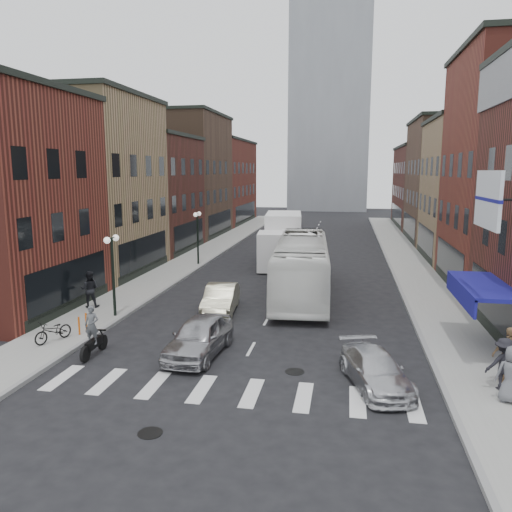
{
  "coord_description": "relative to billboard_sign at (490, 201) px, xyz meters",
  "views": [
    {
      "loc": [
        3.7,
        -18.06,
        7.2
      ],
      "look_at": [
        -0.95,
        7.33,
        2.76
      ],
      "focal_mm": 35.0,
      "sensor_mm": 36.0,
      "label": 1
    }
  ],
  "objects": [
    {
      "name": "streetlamp_near",
      "position": [
        -15.99,
        3.5,
        -3.22
      ],
      "size": [
        0.32,
        1.22,
        4.11
      ],
      "color": "black",
      "rests_on": "ground"
    },
    {
      "name": "crosswalk_stripes",
      "position": [
        -8.59,
        -3.5,
        -6.13
      ],
      "size": [
        12.0,
        2.2,
        0.01
      ],
      "primitive_type": "cube",
      "color": "silver",
      "rests_on": "ground"
    },
    {
      "name": "motorcycle_rider",
      "position": [
        -14.52,
        -1.37,
        -5.18
      ],
      "size": [
        0.58,
        2.0,
        2.04
      ],
      "rotation": [
        0.0,
        0.0,
        0.05
      ],
      "color": "black",
      "rests_on": "ground"
    },
    {
      "name": "curb_car",
      "position": [
        -3.79,
        -2.24,
        -5.55
      ],
      "size": [
        2.78,
        4.35,
        1.17
      ],
      "primitive_type": "imported",
      "rotation": [
        0.0,
        0.0,
        0.3
      ],
      "color": "silver",
      "rests_on": "ground"
    },
    {
      "name": "bldg_right_far_b",
      "position": [
        6.41,
        48.5,
        -0.98
      ],
      "size": [
        10.3,
        16.2,
        10.3
      ],
      "color": "#4B231A",
      "rests_on": "ground"
    },
    {
      "name": "parked_bicycle",
      "position": [
        -16.78,
        -0.49,
        -5.53
      ],
      "size": [
        1.21,
        1.83,
        0.91
      ],
      "primitive_type": "imported",
      "rotation": [
        0.0,
        0.0,
        -0.39
      ],
      "color": "black",
      "rests_on": "sidewalk_left"
    },
    {
      "name": "box_truck",
      "position": [
        -9.84,
        19.47,
        -4.23
      ],
      "size": [
        3.28,
        9.08,
        3.86
      ],
      "rotation": [
        0.0,
        0.0,
        0.1
      ],
      "color": "white",
      "rests_on": "ground"
    },
    {
      "name": "bike_rack",
      "position": [
        -16.19,
        0.8,
        -5.58
      ],
      "size": [
        0.08,
        0.68,
        0.8
      ],
      "color": "#D8590C",
      "rests_on": "sidewalk_left"
    },
    {
      "name": "bldg_left_far_a",
      "position": [
        -23.58,
        34.5,
        0.52
      ],
      "size": [
        10.3,
        12.2,
        13.3
      ],
      "color": "#4E3627",
      "rests_on": "ground"
    },
    {
      "name": "awning_blue",
      "position": [
        0.34,
        2.0,
        -3.5
      ],
      "size": [
        1.8,
        5.0,
        0.78
      ],
      "color": "navy",
      "rests_on": "ground"
    },
    {
      "name": "ped_left_solo",
      "position": [
        -17.96,
        4.71,
        -5.02
      ],
      "size": [
        1.04,
        0.76,
        1.92
      ],
      "primitive_type": "imported",
      "rotation": [
        0.0,
        0.0,
        3.41
      ],
      "color": "black",
      "rests_on": "sidewalk_left"
    },
    {
      "name": "distant_tower",
      "position": [
        -8.59,
        77.5,
        18.87
      ],
      "size": [
        14.0,
        14.0,
        50.0
      ],
      "primitive_type": "cube",
      "color": "#9399A0",
      "rests_on": "ground"
    },
    {
      "name": "ped_right_b",
      "position": [
        0.6,
        -1.45,
        -5.02
      ],
      "size": [
        1.17,
        0.66,
        1.92
      ],
      "primitive_type": "imported",
      "rotation": [
        0.0,
        0.0,
        3.23
      ],
      "color": "#94714B",
      "rests_on": "sidewalk_right"
    },
    {
      "name": "billboard_sign",
      "position": [
        0.0,
        0.0,
        0.0
      ],
      "size": [
        1.52,
        3.0,
        3.7
      ],
      "color": "black",
      "rests_on": "ground"
    },
    {
      "name": "bldg_left_mid_b",
      "position": [
        -23.58,
        23.5,
        -0.98
      ],
      "size": [
        10.3,
        10.2,
        10.3
      ],
      "color": "#4B231A",
      "rests_on": "ground"
    },
    {
      "name": "ped_right_c",
      "position": [
        0.21,
        -2.97,
        -5.09
      ],
      "size": [
        0.94,
        0.68,
        1.78
      ],
      "primitive_type": "imported",
      "rotation": [
        0.0,
        0.0,
        3.01
      ],
      "color": "slate",
      "rests_on": "sidewalk_right"
    },
    {
      "name": "curb_left",
      "position": [
        -15.59,
        21.5,
        -6.13
      ],
      "size": [
        0.2,
        74.0,
        0.16
      ],
      "primitive_type": "cube",
      "color": "gray",
      "rests_on": "ground"
    },
    {
      "name": "bldg_right_far_a",
      "position": [
        6.41,
        34.5,
        0.02
      ],
      "size": [
        10.3,
        12.2,
        12.3
      ],
      "color": "#4E3627",
      "rests_on": "ground"
    },
    {
      "name": "sedan_left_far",
      "position": [
        -11.13,
        5.5,
        -5.43
      ],
      "size": [
        1.92,
        4.41,
        1.41
      ],
      "primitive_type": "imported",
      "rotation": [
        0.0,
        0.0,
        0.1
      ],
      "color": "beige",
      "rests_on": "ground"
    },
    {
      "name": "bldg_right_mid_b",
      "position": [
        6.41,
        23.5,
        -0.48
      ],
      "size": [
        10.3,
        10.2,
        11.3
      ],
      "color": "#A38759",
      "rests_on": "ground"
    },
    {
      "name": "sidewalk_right",
      "position": [
        -0.09,
        21.5,
        -6.06
      ],
      "size": [
        3.0,
        74.0,
        0.15
      ],
      "primitive_type": "cube",
      "color": "gray",
      "rests_on": "ground"
    },
    {
      "name": "ped_right_a",
      "position": [
        0.25,
        -2.06,
        -5.11
      ],
      "size": [
        1.2,
        0.75,
        1.74
      ],
      "primitive_type": "imported",
      "rotation": [
        0.0,
        0.0,
        3.32
      ],
      "color": "black",
      "rests_on": "sidewalk_right"
    },
    {
      "name": "sedan_left_near",
      "position": [
        -10.46,
        -0.5,
        -5.38
      ],
      "size": [
        2.11,
        4.56,
        1.51
      ],
      "primitive_type": "imported",
      "rotation": [
        0.0,
        0.0,
        -0.07
      ],
      "color": "#A7A7AC",
      "rests_on": "ground"
    },
    {
      "name": "bldg_left_far_b",
      "position": [
        -23.58,
        48.5,
        -0.48
      ],
      "size": [
        10.3,
        16.2,
        11.3
      ],
      "color": "maroon",
      "rests_on": "ground"
    },
    {
      "name": "sidewalk_left",
      "position": [
        -17.09,
        21.5,
        -6.06
      ],
      "size": [
        3.0,
        74.0,
        0.15
      ],
      "primitive_type": "cube",
      "color": "gray",
      "rests_on": "ground"
    },
    {
      "name": "streetlamp_far",
      "position": [
        -15.99,
        17.5,
        -3.22
      ],
      "size": [
        0.32,
        1.22,
        4.11
      ],
      "color": "black",
      "rests_on": "ground"
    },
    {
      "name": "bldg_left_mid_a",
      "position": [
        -23.58,
        13.5,
        0.02
      ],
      "size": [
        10.3,
        10.2,
        12.3
      ],
      "color": "#A38759",
      "rests_on": "ground"
    },
    {
      "name": "curb_right",
      "position": [
        -1.59,
        21.5,
        -6.13
      ],
      "size": [
        0.2,
        74.0,
        0.16
      ],
      "primitive_type": "cube",
      "color": "gray",
      "rests_on": "ground"
    },
    {
      "name": "ground",
      "position": [
        -8.59,
        -0.5,
        -6.13
      ],
      "size": [
        160.0,
        160.0,
        0.0
      ],
      "primitive_type": "plane",
      "color": "black",
      "rests_on": "ground"
    },
    {
      "name": "transit_bus",
      "position": [
        -7.39,
        9.71,
        -4.41
      ],
      "size": [
        3.71,
        12.54,
        3.45
      ],
      "primitive_type": "imported",
      "rotation": [
        0.0,
        0.0,
        0.07
      ],
      "color": "white",
      "rests_on": "ground"
    }
  ]
}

